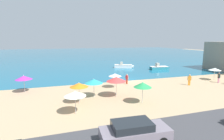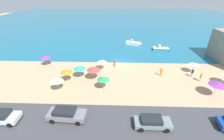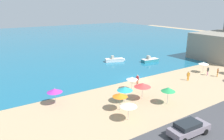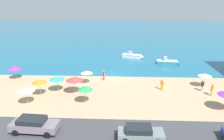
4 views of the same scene
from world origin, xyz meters
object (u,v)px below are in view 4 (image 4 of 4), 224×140
(parked_car_0, at_px, (140,133))
(parked_car_3, at_px, (34,124))
(beach_umbrella_8, at_px, (26,90))
(bather_3, at_px, (162,84))
(beach_umbrella_4, at_px, (74,79))
(bather_1, at_px, (212,89))
(bather_0, at_px, (104,75))
(beach_umbrella_1, at_px, (205,75))
(bather_2, at_px, (202,85))
(beach_umbrella_5, at_px, (15,67))
(skiff_offshore, at_px, (167,62))
(beach_umbrella_0, at_px, (57,78))
(beach_umbrella_7, at_px, (39,81))
(beach_umbrella_3, at_px, (87,72))
(skiff_nearshore, at_px, (132,56))
(beach_umbrella_2, at_px, (85,88))

(parked_car_0, xyz_separation_m, parked_car_3, (-10.15, 0.82, 0.06))
(beach_umbrella_8, xyz_separation_m, bather_3, (17.36, 5.21, -1.01))
(beach_umbrella_4, relative_size, bather_1, 1.55)
(bather_0, relative_size, bather_1, 0.97)
(beach_umbrella_1, xyz_separation_m, bather_2, (-0.82, -1.60, -0.97))
(bather_1, bearing_deg, bather_2, 117.50)
(beach_umbrella_5, xyz_separation_m, skiff_offshore, (26.32, 9.82, -1.49))
(beach_umbrella_0, xyz_separation_m, bather_0, (6.15, 4.66, -1.08))
(beach_umbrella_5, relative_size, beach_umbrella_7, 0.98)
(beach_umbrella_0, xyz_separation_m, beach_umbrella_4, (2.59, -0.63, 0.20))
(parked_car_3, bearing_deg, bather_3, 38.12)
(beach_umbrella_4, xyz_separation_m, bather_0, (3.56, 5.29, -1.29))
(bather_0, bearing_deg, beach_umbrella_8, -134.70)
(beach_umbrella_1, xyz_separation_m, beach_umbrella_7, (-23.09, -4.07, 0.16))
(bather_0, bearing_deg, beach_umbrella_1, -8.16)
(beach_umbrella_7, relative_size, bather_3, 1.38)
(beach_umbrella_4, distance_m, bather_0, 6.51)
(beach_umbrella_0, distance_m, bather_1, 21.16)
(beach_umbrella_3, relative_size, parked_car_0, 0.51)
(beach_umbrella_4, height_order, bather_0, beach_umbrella_4)
(beach_umbrella_0, bearing_deg, beach_umbrella_5, 150.61)
(beach_umbrella_0, height_order, beach_umbrella_4, beach_umbrella_4)
(bather_1, bearing_deg, beach_umbrella_8, -171.41)
(beach_umbrella_1, relative_size, beach_umbrella_3, 1.00)
(beach_umbrella_7, bearing_deg, bather_0, 37.64)
(beach_umbrella_7, distance_m, bather_0, 10.26)
(beach_umbrella_3, height_order, skiff_nearshore, beach_umbrella_3)
(beach_umbrella_2, bearing_deg, beach_umbrella_0, 141.43)
(bather_1, bearing_deg, skiff_offshore, 101.32)
(beach_umbrella_5, relative_size, beach_umbrella_8, 1.02)
(beach_umbrella_5, bearing_deg, bather_1, -10.10)
(beach_umbrella_4, distance_m, skiff_offshore, 21.70)
(bather_0, distance_m, bather_1, 15.87)
(bather_1, distance_m, parked_car_0, 14.64)
(beach_umbrella_5, distance_m, bather_3, 23.27)
(beach_umbrella_4, height_order, bather_2, beach_umbrella_4)
(beach_umbrella_2, distance_m, bather_0, 8.51)
(beach_umbrella_8, bearing_deg, beach_umbrella_2, 4.63)
(beach_umbrella_4, relative_size, parked_car_3, 0.54)
(beach_umbrella_4, relative_size, beach_umbrella_8, 1.12)
(bather_3, bearing_deg, bather_0, 157.10)
(beach_umbrella_3, xyz_separation_m, bather_3, (11.08, -2.04, -0.93))
(beach_umbrella_5, xyz_separation_m, skiff_nearshore, (19.46, 14.53, -1.49))
(beach_umbrella_8, height_order, bather_2, beach_umbrella_8)
(beach_umbrella_2, distance_m, parked_car_3, 7.69)
(bather_0, distance_m, bather_2, 14.68)
(parked_car_3, bearing_deg, bather_0, 69.33)
(beach_umbrella_7, relative_size, parked_car_0, 0.56)
(beach_umbrella_4, bearing_deg, beach_umbrella_7, -168.32)
(beach_umbrella_5, bearing_deg, beach_umbrella_4, -25.95)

